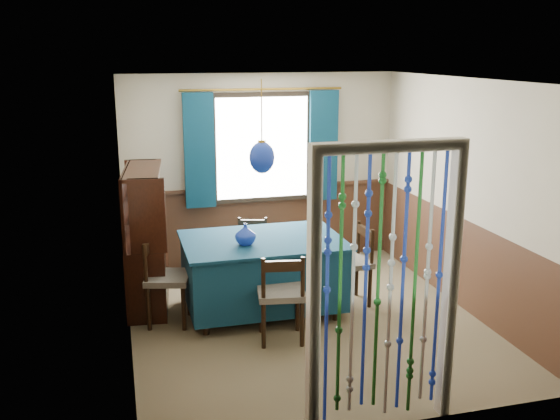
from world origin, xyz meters
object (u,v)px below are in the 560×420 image
object	(u,v)px
chair_near	(281,294)
bowl_shelf	(151,214)
chair_left	(165,278)
vase_table	(245,235)
chair_far	(252,251)
sideboard	(147,257)
vase_sideboard	(149,224)
chair_right	(352,262)
dining_table	(263,270)
pendant_lamp	(262,157)

from	to	relation	value
chair_near	bowl_shelf	size ratio (longest dim) A/B	4.61
chair_left	vase_table	size ratio (longest dim) A/B	4.47
chair_far	sideboard	xyz separation A→B (m)	(-1.26, -0.26, 0.12)
bowl_shelf	vase_sideboard	bearing A→B (deg)	90.00
chair_far	bowl_shelf	xyz separation A→B (m)	(-1.20, -0.44, 0.65)
chair_right	bowl_shelf	xyz separation A→B (m)	(-2.16, 0.38, 0.61)
dining_table	vase_table	world-z (taller)	vase_table
sideboard	bowl_shelf	distance (m)	0.57
pendant_lamp	chair_near	bearing A→B (deg)	-89.29
vase_table	pendant_lamp	bearing A→B (deg)	33.53
pendant_lamp	vase_table	size ratio (longest dim) A/B	4.66
chair_near	chair_left	xyz separation A→B (m)	(-1.05, 0.71, 0.00)
dining_table	vase_table	xyz separation A→B (m)	(-0.21, -0.14, 0.45)
dining_table	sideboard	size ratio (longest dim) A/B	1.10
dining_table	chair_near	bearing A→B (deg)	-89.36
chair_right	vase_sideboard	distance (m)	2.34
vase_table	chair_far	bearing A→B (deg)	73.80
chair_far	sideboard	distance (m)	1.29
chair_far	chair_right	world-z (taller)	chair_right
chair_right	bowl_shelf	distance (m)	2.28
sideboard	bowl_shelf	xyz separation A→B (m)	(0.06, -0.18, 0.54)
chair_near	pendant_lamp	bearing A→B (deg)	99.88
dining_table	pendant_lamp	world-z (taller)	pendant_lamp
sideboard	vase_sideboard	size ratio (longest dim) A/B	9.34
chair_right	bowl_shelf	size ratio (longest dim) A/B	4.53
vase_table	chair_near	bearing A→B (deg)	-70.00
vase_table	vase_sideboard	world-z (taller)	vase_table
chair_right	pendant_lamp	size ratio (longest dim) A/B	0.93
chair_left	chair_right	bearing A→B (deg)	104.91
vase_sideboard	vase_table	bearing A→B (deg)	-44.51
chair_left	vase_sideboard	size ratio (longest dim) A/B	5.55
bowl_shelf	vase_table	bearing A→B (deg)	-28.05
bowl_shelf	chair_right	bearing A→B (deg)	-10.03
dining_table	vase_sideboard	distance (m)	1.43
chair_left	sideboard	size ratio (longest dim) A/B	0.59
chair_left	chair_right	distance (m)	2.07
chair_near	chair_far	world-z (taller)	chair_near
chair_near	vase_table	size ratio (longest dim) A/B	4.43
chair_left	pendant_lamp	xyz separation A→B (m)	(1.04, 0.04, 1.22)
vase_table	vase_sideboard	distance (m)	1.30
pendant_lamp	vase_table	distance (m)	0.82
sideboard	vase_sideboard	distance (m)	0.39
chair_left	pendant_lamp	size ratio (longest dim) A/B	0.96
sideboard	chair_right	bearing A→B (deg)	-8.36
chair_right	sideboard	size ratio (longest dim) A/B	0.58
chair_left	sideboard	distance (m)	0.59
sideboard	vase_table	xyz separation A→B (m)	(0.99, -0.67, 0.37)
dining_table	chair_right	xyz separation A→B (m)	(1.02, -0.03, 0.01)
chair_right	vase_table	world-z (taller)	vase_table
chair_far	vase_sideboard	size ratio (longest dim) A/B	4.90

